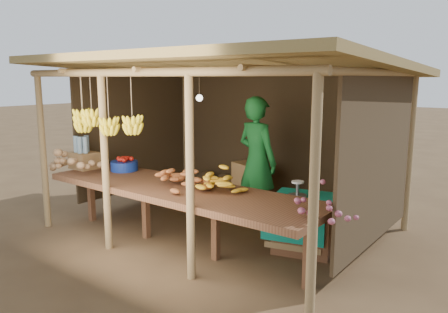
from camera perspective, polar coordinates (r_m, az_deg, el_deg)
The scene contains 13 objects.
ground at distance 6.41m, azimuth 0.00°, elevation -9.28°, with size 60.00×60.00×0.00m, color brown.
stall_structure at distance 6.13m, azimuth 0.04°, elevation 8.21°, with size 4.70×3.50×2.43m.
counter at distance 5.50m, azimuth -6.03°, elevation -4.60°, with size 3.90×1.05×0.80m.
potato_heap at distance 6.66m, azimuth -18.26°, elevation -0.27°, with size 1.05×0.63×0.37m, color tan, non-canonical shape.
sweet_potato_heap at distance 5.40m, azimuth -6.75°, elevation -2.29°, with size 0.87×0.52×0.35m, color #AD5C2C, non-canonical shape.
onion_heap at distance 4.29m, azimuth 11.67°, elevation -5.73°, with size 0.71×0.42×0.35m, color #B0556F, non-canonical shape.
banana_pile at distance 5.16m, azimuth -0.71°, elevation -2.85°, with size 0.54×0.33×0.34m, color yellow, non-canonical shape.
tomato_basin at distance 6.56m, azimuth -12.89°, elevation -1.05°, with size 0.40×0.40×0.21m.
bottle_box at distance 6.85m, azimuth -17.83°, elevation 0.06°, with size 0.40×0.32×0.49m.
vendor at distance 6.37m, azimuth 4.34°, elevation -0.62°, with size 0.69×0.45×1.89m, color #176829.
tarp_crate at distance 5.58m, azimuth 10.42°, elevation -8.37°, with size 0.91×0.83×0.92m.
carton_stack at distance 7.23m, azimuth 2.15°, elevation -4.18°, with size 1.13×0.54×0.77m.
burlap_sacks at distance 7.79m, azimuth -1.07°, elevation -3.75°, with size 0.84×0.44×0.60m.
Camera 1 is at (3.66, -4.80, 2.14)m, focal length 35.00 mm.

